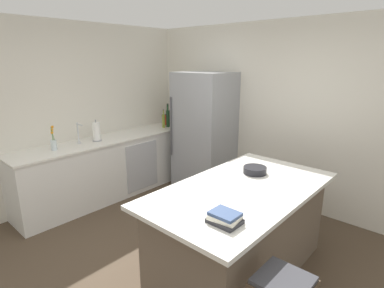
% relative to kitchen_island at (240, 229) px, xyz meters
% --- Properties ---
extents(ground_plane, '(7.20, 7.20, 0.00)m').
position_rel_kitchen_island_xyz_m(ground_plane, '(-0.41, -0.49, -0.46)').
color(ground_plane, '#4C3D2D').
extents(wall_rear, '(6.00, 0.10, 2.60)m').
position_rel_kitchen_island_xyz_m(wall_rear, '(-0.41, 1.76, 0.84)').
color(wall_rear, silver).
rests_on(wall_rear, ground_plane).
extents(wall_left, '(0.10, 6.00, 2.60)m').
position_rel_kitchen_island_xyz_m(wall_left, '(-2.86, -0.49, 0.84)').
color(wall_left, silver).
rests_on(wall_left, ground_plane).
extents(counter_run_left, '(0.64, 2.91, 0.92)m').
position_rel_kitchen_island_xyz_m(counter_run_left, '(-2.50, 0.18, 0.00)').
color(counter_run_left, silver).
rests_on(counter_run_left, ground_plane).
extents(kitchen_island, '(1.10, 1.99, 0.90)m').
position_rel_kitchen_island_xyz_m(kitchen_island, '(0.00, 0.00, 0.00)').
color(kitchen_island, brown).
rests_on(kitchen_island, ground_plane).
extents(refrigerator, '(0.85, 0.73, 1.89)m').
position_rel_kitchen_island_xyz_m(refrigerator, '(-1.62, 1.37, 0.49)').
color(refrigerator, '#93969B').
rests_on(refrigerator, ground_plane).
extents(sink_faucet, '(0.15, 0.05, 0.30)m').
position_rel_kitchen_island_xyz_m(sink_faucet, '(-2.55, -0.28, 0.62)').
color(sink_faucet, silver).
rests_on(sink_faucet, counter_run_left).
extents(flower_vase, '(0.08, 0.08, 0.33)m').
position_rel_kitchen_island_xyz_m(flower_vase, '(-2.49, -0.67, 0.57)').
color(flower_vase, silver).
rests_on(flower_vase, counter_run_left).
extents(paper_towel_roll, '(0.14, 0.14, 0.31)m').
position_rel_kitchen_island_xyz_m(paper_towel_roll, '(-2.50, -0.03, 0.60)').
color(paper_towel_roll, gray).
rests_on(paper_towel_roll, counter_run_left).
extents(whiskey_bottle, '(0.08, 0.08, 0.25)m').
position_rel_kitchen_island_xyz_m(whiskey_bottle, '(-2.43, 1.51, 0.57)').
color(whiskey_bottle, brown).
rests_on(whiskey_bottle, counter_run_left).
extents(hot_sauce_bottle, '(0.06, 0.06, 0.20)m').
position_rel_kitchen_island_xyz_m(hot_sauce_bottle, '(-2.58, 1.42, 0.54)').
color(hot_sauce_bottle, red).
rests_on(hot_sauce_bottle, counter_run_left).
extents(wine_bottle, '(0.06, 0.06, 0.41)m').
position_rel_kitchen_island_xyz_m(wine_bottle, '(-2.43, 1.33, 0.63)').
color(wine_bottle, '#19381E').
rests_on(wine_bottle, counter_run_left).
extents(olive_oil_bottle, '(0.05, 0.05, 0.32)m').
position_rel_kitchen_island_xyz_m(olive_oil_bottle, '(-2.43, 1.23, 0.59)').
color(olive_oil_bottle, olive).
rests_on(olive_oil_bottle, counter_run_left).
extents(cookbook_stack, '(0.24, 0.20, 0.09)m').
position_rel_kitchen_island_xyz_m(cookbook_stack, '(0.26, -0.64, 0.49)').
color(cookbook_stack, '#2D2D33').
rests_on(cookbook_stack, kitchen_island).
extents(mixing_bowl, '(0.25, 0.25, 0.07)m').
position_rel_kitchen_island_xyz_m(mixing_bowl, '(-0.11, 0.41, 0.48)').
color(mixing_bowl, black).
rests_on(mixing_bowl, kitchen_island).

